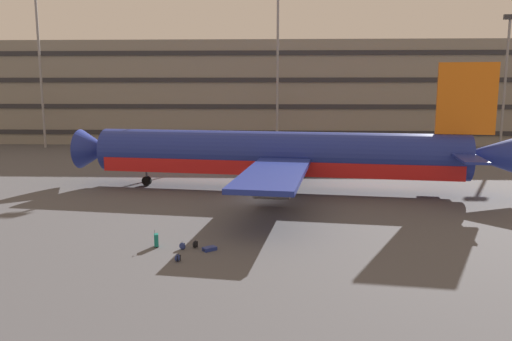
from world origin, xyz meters
The scene contains 11 objects.
ground_plane centered at (0.00, 0.00, 0.00)m, with size 600.00×600.00×0.00m, color #4C4C51.
terminal_structure centered at (0.00, 46.84, 8.26)m, with size 146.26×16.77×16.52m.
airliner centered at (1.79, 3.51, 3.20)m, with size 39.63×32.05×11.35m.
light_mast_far_left centered at (-34.23, 34.26, 14.38)m, with size 1.80×0.50×25.29m.
light_mast_left centered at (1.41, 34.26, 13.40)m, with size 1.80×0.50×23.38m.
light_mast_center_left centered at (34.49, 34.26, 11.37)m, with size 1.80×0.50×19.43m.
suitcase_navy centered at (-5.74, -13.25, 0.42)m, with size 0.35×0.48×1.01m.
suitcase_laid_flat centered at (-2.50, -13.80, 0.10)m, with size 0.89×0.84×0.21m.
backpack_upright centered at (-4.00, -15.72, 0.20)m, with size 0.41×0.44×0.46m.
backpack_purple centered at (-4.11, -13.70, 0.20)m, with size 0.41×0.28×0.46m.
backpack_teal centered at (-3.41, -13.37, 0.21)m, with size 0.40×0.39×0.49m.
Camera 1 is at (1.36, -41.94, 9.46)m, focal length 35.62 mm.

